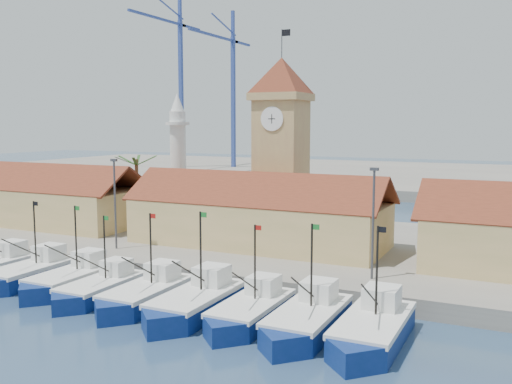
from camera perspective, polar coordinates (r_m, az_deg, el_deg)
The scene contains 19 objects.
ground at distance 43.41m, azimuth -11.46°, elevation -12.07°, with size 400.00×400.00×0.00m, color #1D374E.
quay at distance 63.29m, azimuth 1.77°, elevation -5.22°, with size 140.00×32.00×1.50m, color gray.
terminal at distance 145.37m, azimuth 15.63°, elevation 1.47°, with size 240.00×80.00×2.00m, color gray.
boat_2 at distance 54.45m, azimuth -21.79°, elevation -7.67°, with size 3.67×10.05×7.61m.
boat_3 at distance 51.15m, azimuth -18.12°, elevation -8.46°, with size 3.61×9.90×7.49m.
boat_4 at distance 47.96m, azimuth -15.45°, elevation -9.44°, with size 3.39×9.30×7.04m.
boat_5 at distance 45.34m, azimuth -11.07°, elevation -10.20°, with size 3.63×9.95×7.53m.
boat_6 at distance 42.69m, azimuth -6.18°, elevation -11.13°, with size 3.86×10.59×8.01m.
boat_7 at distance 40.90m, azimuth -0.66°, elevation -12.01°, with size 3.53×9.66×7.31m.
boat_8 at distance 39.15m, azimuth 5.03°, elevation -12.84°, with size 3.74×10.24×7.75m.
boat_9 at distance 37.98m, azimuth 11.49°, elevation -13.56°, with size 3.83×10.48×7.93m.
hall_left at distance 78.21m, azimuth -21.48°, elevation -0.97°, with size 31.20×10.13×7.61m.
hall_center at distance 59.10m, azimuth 0.21°, elevation -2.88°, with size 27.04×10.13×7.61m.
clock_tower at distance 63.75m, azimuth 2.54°, elevation 5.03°, with size 5.80×5.80×22.70m.
minaret at distance 72.75m, azimuth -7.79°, elevation 3.43°, with size 3.00×3.00×16.30m.
palm_tree at distance 74.30m, azimuth -11.82°, elevation 0.73°, with size 5.60×5.03×8.39m.
lamp_posts at distance 51.45m, azimuth -3.11°, elevation -1.54°, with size 80.70×0.25×9.03m.
crane_blue_far at distance 160.15m, azimuth -7.78°, elevation 11.77°, with size 1.00×32.25×46.82m.
crane_blue_near at distance 158.34m, azimuth -2.54°, elevation 11.02°, with size 1.00×32.35×42.42m.
Camera 1 is at (25.00, -32.62, 13.97)m, focal length 40.00 mm.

